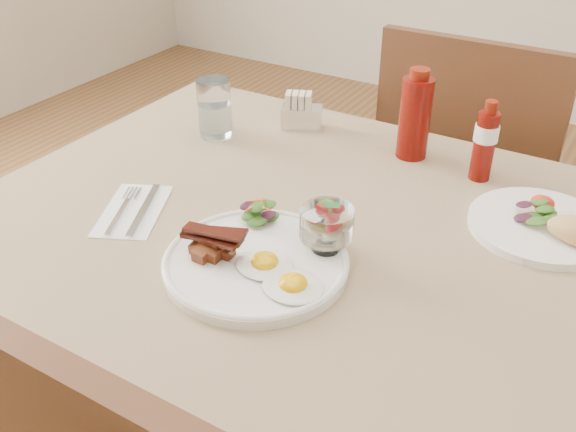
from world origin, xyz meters
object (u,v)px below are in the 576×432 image
second_plate (551,226)px  hot_sauce_bottle (485,142)px  water_glass (215,111)px  table (356,281)px  chair_far (467,186)px  sugar_caddy (301,113)px  fruit_cup (327,223)px  main_plate (256,263)px  ketchup_bottle (415,116)px

second_plate → hot_sauce_bottle: bearing=140.4°
water_glass → table: bearing=-24.6°
chair_far → sugar_caddy: size_ratio=9.55×
sugar_caddy → table: bearing=-71.1°
fruit_cup → second_plate: (0.28, 0.24, -0.05)m
main_plate → fruit_cup: 0.12m
hot_sauce_bottle → second_plate: bearing=-39.6°
sugar_caddy → water_glass: bearing=-160.7°
chair_far → fruit_cup: 0.79m
ketchup_bottle → sugar_caddy: bearing=179.1°
table → second_plate: 0.33m
second_plate → ketchup_bottle: ketchup_bottle is taller
main_plate → water_glass: 0.48m
hot_sauce_bottle → sugar_caddy: 0.40m
chair_far → ketchup_bottle: (-0.04, -0.35, 0.31)m
ketchup_bottle → second_plate: bearing=-26.6°
fruit_cup → sugar_caddy: fruit_cup is taller
chair_far → hot_sauce_bottle: chair_far is taller
table → main_plate: size_ratio=4.75×
main_plate → sugar_caddy: 0.51m
main_plate → ketchup_bottle: (0.06, 0.47, 0.08)m
chair_far → main_plate: bearing=-96.9°
table → fruit_cup: fruit_cup is taller
second_plate → hot_sauce_bottle: size_ratio=1.57×
second_plate → water_glass: size_ratio=1.98×
table → water_glass: water_glass is taller
fruit_cup → second_plate: size_ratio=0.35×
fruit_cup → water_glass: (-0.41, 0.27, -0.01)m
water_glass → sugar_caddy: bearing=42.9°
second_plate → sugar_caddy: bearing=164.5°
fruit_cup → hot_sauce_bottle: bearing=71.1°
table → water_glass: size_ratio=10.96×
main_plate → second_plate: bearing=41.8°
table → fruit_cup: (-0.02, -0.07, 0.15)m
main_plate → water_glass: bearing=133.5°
sugar_caddy → ketchup_bottle: bearing=-24.5°
table → second_plate: bearing=33.0°
hot_sauce_bottle → water_glass: 0.54m
fruit_cup → ketchup_bottle: ketchup_bottle is taller
ketchup_bottle → water_glass: size_ratio=1.47×
water_glass → fruit_cup: bearing=-33.6°
table → fruit_cup: size_ratio=16.03×
sugar_caddy → water_glass: size_ratio=0.80×
second_plate → hot_sauce_bottle: 0.21m
chair_far → main_plate: 0.85m
ketchup_bottle → water_glass: 0.41m
table → chair_far: chair_far is taller
fruit_cup → water_glass: water_glass is taller
main_plate → hot_sauce_bottle: 0.50m
ketchup_bottle → water_glass: (-0.39, -0.12, -0.03)m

